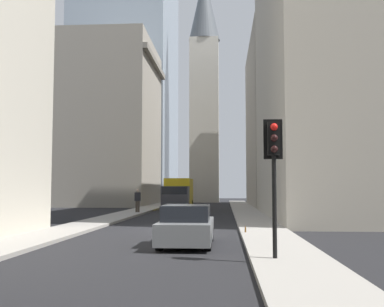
% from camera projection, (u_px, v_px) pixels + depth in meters
% --- Properties ---
extents(ground_plane, '(135.00, 135.00, 0.00)m').
position_uv_depth(ground_plane, '(169.00, 229.00, 22.62)').
color(ground_plane, black).
extents(sidewalk_right, '(90.00, 2.20, 0.14)m').
position_uv_depth(sidewalk_right, '(78.00, 227.00, 22.93)').
color(sidewalk_right, gray).
rests_on(sidewalk_right, ground_plane).
extents(sidewalk_left, '(90.00, 2.20, 0.14)m').
position_uv_depth(sidewalk_left, '(262.00, 228.00, 22.31)').
color(sidewalk_left, gray).
rests_on(sidewalk_left, ground_plane).
extents(building_left_midfar, '(19.73, 10.00, 25.19)m').
position_uv_depth(building_left_midfar, '(339.00, 33.00, 31.92)').
color(building_left_midfar, '#A8A091').
rests_on(building_left_midfar, ground_plane).
extents(building_left_far, '(19.55, 10.00, 18.26)m').
position_uv_depth(building_left_far, '(295.00, 124.00, 51.65)').
color(building_left_far, gray).
rests_on(building_left_far, ground_plane).
extents(building_right_far, '(14.37, 10.50, 18.97)m').
position_uv_depth(building_right_far, '(111.00, 124.00, 54.78)').
color(building_right_far, gray).
rests_on(building_right_far, ground_plane).
extents(glass_tower_distant, '(21.49, 14.00, 61.52)m').
position_uv_depth(glass_tower_distant, '(129.00, 11.00, 75.69)').
color(glass_tower_distant, '#93A3B2').
rests_on(glass_tower_distant, ground_plane).
extents(church_spire, '(4.45, 4.45, 33.28)m').
position_uv_depth(church_spire, '(204.00, 80.00, 66.47)').
color(church_spire, '#B7B2A5').
rests_on(church_spire, ground_plane).
extents(delivery_truck, '(6.46, 2.25, 2.84)m').
position_uv_depth(delivery_truck, '(178.00, 194.00, 41.44)').
color(delivery_truck, yellow).
rests_on(delivery_truck, ground_plane).
extents(hatchback_grey, '(4.30, 1.78, 1.42)m').
position_uv_depth(hatchback_grey, '(187.00, 226.00, 16.24)').
color(hatchback_grey, slate).
rests_on(hatchback_grey, ground_plane).
extents(traffic_light_foreground, '(0.43, 0.52, 3.76)m').
position_uv_depth(traffic_light_foreground, '(274.00, 155.00, 12.59)').
color(traffic_light_foreground, black).
rests_on(traffic_light_foreground, sidewalk_left).
extents(pedestrian, '(0.26, 0.44, 1.78)m').
position_uv_depth(pedestrian, '(138.00, 199.00, 35.93)').
color(pedestrian, '#473D33').
rests_on(pedestrian, sidewalk_right).
extents(discarded_bottle, '(0.07, 0.07, 0.27)m').
position_uv_depth(discarded_bottle, '(245.00, 230.00, 19.59)').
color(discarded_bottle, brown).
rests_on(discarded_bottle, sidewalk_left).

